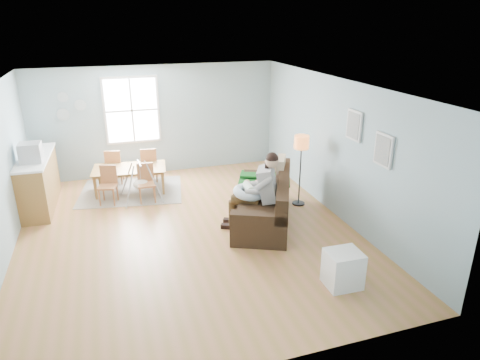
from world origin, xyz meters
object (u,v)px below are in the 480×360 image
object	(u,v)px
chair_se	(146,181)
floor_lamp	(301,148)
toddler	(263,179)
sofa	(266,205)
father	(258,188)
chair_nw	(114,165)
chair_sw	(108,183)
chair_ne	(149,163)
monitor	(30,152)
baby_swing	(141,183)
dining_table	(130,180)
counter	(39,181)
storage_cube	(342,269)

from	to	relation	value
chair_se	floor_lamp	bearing A→B (deg)	-21.52
toddler	sofa	bearing A→B (deg)	-93.23
father	chair_nw	size ratio (longest dim) A/B	1.76
chair_sw	chair_nw	world-z (taller)	chair_nw
sofa	chair_sw	xyz separation A→B (m)	(-2.89, 1.86, 0.13)
sofa	chair_sw	size ratio (longest dim) A/B	3.05
chair_sw	chair_ne	xyz separation A→B (m)	(0.98, 0.97, 0.03)
father	monitor	size ratio (longest dim) A/B	3.64
chair_ne	baby_swing	distance (m)	1.07
dining_table	counter	size ratio (longest dim) A/B	0.81
dining_table	monitor	distance (m)	2.20
chair_ne	chair_se	bearing A→B (deg)	-100.16
monitor	floor_lamp	bearing A→B (deg)	-13.07
father	storage_cube	bearing A→B (deg)	-75.80
sofa	toddler	world-z (taller)	toddler
chair_se	monitor	xyz separation A→B (m)	(-2.15, 0.00, 0.84)
floor_lamp	toddler	bearing A→B (deg)	-162.74
toddler	father	bearing A→B (deg)	-120.98
floor_lamp	counter	size ratio (longest dim) A/B	0.75
chair_nw	chair_se	bearing A→B (deg)	-63.74
chair_se	baby_swing	world-z (taller)	baby_swing
floor_lamp	monitor	bearing A→B (deg)	166.93
toddler	storage_cube	distance (m)	2.68
father	floor_lamp	bearing A→B (deg)	31.96
father	sofa	bearing A→B (deg)	41.45
storage_cube	chair_nw	bearing A→B (deg)	119.23
baby_swing	counter	bearing A→B (deg)	171.47
floor_lamp	chair_sw	distance (m)	4.14
dining_table	monitor	world-z (taller)	monitor
father	counter	bearing A→B (deg)	149.55
floor_lamp	baby_swing	bearing A→B (deg)	157.99
chair_ne	counter	world-z (taller)	counter
chair_se	chair_nw	world-z (taller)	chair_nw
toddler	counter	bearing A→B (deg)	156.28
chair_nw	sofa	bearing A→B (deg)	-47.49
father	storage_cube	xyz separation A→B (m)	(0.54, -2.15, -0.53)
floor_lamp	storage_cube	world-z (taller)	floor_lamp
storage_cube	monitor	xyz separation A→B (m)	(-4.54, 4.12, 1.02)
monitor	chair_se	bearing A→B (deg)	-0.09
storage_cube	counter	distance (m)	6.39
sofa	father	world-z (taller)	father
father	dining_table	bearing A→B (deg)	129.60
father	counter	size ratio (longest dim) A/B	0.75
chair_se	toddler	bearing A→B (deg)	-35.21
counter	monitor	bearing A→B (deg)	-89.81
chair_sw	chair_ne	bearing A→B (deg)	44.60
father	chair_sw	bearing A→B (deg)	141.34
dining_table	baby_swing	size ratio (longest dim) A/B	1.83
chair_nw	toddler	bearing A→B (deg)	-45.02
father	chair_nw	distance (m)	4.04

